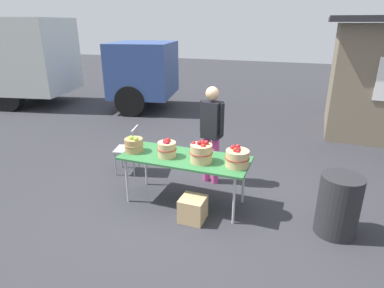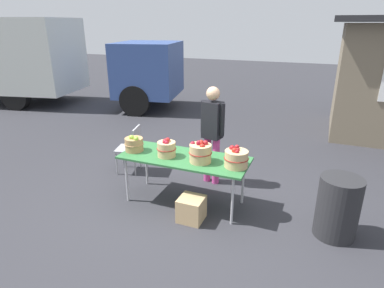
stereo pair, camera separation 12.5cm
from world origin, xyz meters
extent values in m
plane|color=#2D2D33|center=(0.00, 0.00, 0.00)|extent=(40.00, 40.00, 0.00)
cube|color=#2D6B38|center=(0.00, 0.00, 0.73)|extent=(1.90, 0.76, 0.03)
cylinder|color=#B2B2B7|center=(-0.83, -0.30, 0.36)|extent=(0.04, 0.04, 0.72)
cylinder|color=#B2B2B7|center=(0.83, -0.30, 0.36)|extent=(0.04, 0.04, 0.72)
cylinder|color=#B2B2B7|center=(-0.83, 0.30, 0.36)|extent=(0.04, 0.04, 0.72)
cylinder|color=#B2B2B7|center=(0.83, 0.30, 0.36)|extent=(0.04, 0.04, 0.72)
cylinder|color=#A87F51|center=(-0.81, -0.06, 0.85)|extent=(0.28, 0.28, 0.21)
torus|color=#A87F51|center=(-0.81, -0.06, 0.86)|extent=(0.30, 0.30, 0.01)
sphere|color=#8CB738|center=(-0.83, -0.09, 0.97)|extent=(0.07, 0.07, 0.07)
sphere|color=#8CB738|center=(-0.78, -0.04, 0.96)|extent=(0.06, 0.06, 0.06)
sphere|color=#8CB738|center=(-0.89, -0.02, 0.95)|extent=(0.07, 0.07, 0.07)
sphere|color=#8CB738|center=(-0.74, -0.11, 0.97)|extent=(0.07, 0.07, 0.07)
cylinder|color=tan|center=(-0.25, -0.07, 0.86)|extent=(0.27, 0.27, 0.22)
torus|color=maroon|center=(-0.25, -0.07, 0.87)|extent=(0.29, 0.29, 0.01)
sphere|color=maroon|center=(-0.26, -0.01, 0.99)|extent=(0.07, 0.07, 0.07)
sphere|color=maroon|center=(-0.23, -0.11, 0.98)|extent=(0.07, 0.07, 0.07)
sphere|color=#B22319|center=(-0.25, -0.06, 0.99)|extent=(0.07, 0.07, 0.07)
sphere|color=maroon|center=(-0.26, -0.10, 0.98)|extent=(0.07, 0.07, 0.07)
sphere|color=maroon|center=(-0.25, -0.08, 0.99)|extent=(0.07, 0.07, 0.07)
sphere|color=maroon|center=(-0.30, -0.03, 0.97)|extent=(0.07, 0.07, 0.07)
cylinder|color=tan|center=(0.28, -0.07, 0.88)|extent=(0.31, 0.31, 0.26)
torus|color=maroon|center=(0.28, -0.07, 0.89)|extent=(0.33, 0.33, 0.01)
sphere|color=#B22319|center=(0.32, -0.12, 1.01)|extent=(0.08, 0.08, 0.08)
sphere|color=#B22319|center=(0.26, 0.00, 1.02)|extent=(0.07, 0.07, 0.07)
sphere|color=maroon|center=(0.34, -0.03, 1.03)|extent=(0.08, 0.08, 0.08)
sphere|color=#B22319|center=(0.28, -0.07, 1.03)|extent=(0.07, 0.07, 0.07)
sphere|color=maroon|center=(0.26, -0.08, 1.03)|extent=(0.07, 0.07, 0.07)
sphere|color=maroon|center=(0.16, -0.06, 1.00)|extent=(0.07, 0.07, 0.07)
sphere|color=maroon|center=(0.33, -0.12, 1.01)|extent=(0.07, 0.07, 0.07)
cylinder|color=tan|center=(0.79, -0.04, 0.87)|extent=(0.32, 0.32, 0.23)
torus|color=maroon|center=(0.79, -0.04, 0.88)|extent=(0.34, 0.34, 0.01)
sphere|color=maroon|center=(0.80, -0.03, 0.99)|extent=(0.07, 0.07, 0.07)
sphere|color=maroon|center=(0.77, 0.04, 1.00)|extent=(0.07, 0.07, 0.07)
sphere|color=maroon|center=(0.80, -0.10, 0.98)|extent=(0.07, 0.07, 0.07)
sphere|color=maroon|center=(0.71, 0.01, 1.00)|extent=(0.08, 0.08, 0.08)
sphere|color=#B22319|center=(0.77, -0.08, 1.00)|extent=(0.08, 0.08, 0.08)
cylinder|color=#CC3F8C|center=(0.24, 0.78, 0.41)|extent=(0.12, 0.12, 0.81)
cylinder|color=#CC3F8C|center=(0.07, 0.82, 0.41)|extent=(0.12, 0.12, 0.81)
cube|color=black|center=(0.16, 0.80, 1.12)|extent=(0.34, 0.28, 0.61)
sphere|color=tan|center=(0.16, 0.80, 1.55)|extent=(0.22, 0.22, 0.22)
cylinder|color=black|center=(0.33, 0.76, 1.15)|extent=(0.08, 0.08, 0.54)
cylinder|color=black|center=(-0.02, 0.84, 1.15)|extent=(0.08, 0.08, 0.54)
cube|color=silver|center=(-7.97, 3.99, 1.60)|extent=(4.57, 3.03, 2.30)
cube|color=#334C8C|center=(-3.37, 4.98, 1.25)|extent=(2.20, 2.43, 1.60)
cube|color=black|center=(-2.54, 5.16, 1.57)|extent=(0.41, 1.73, 0.80)
cylinder|color=black|center=(-3.73, 5.87, 0.45)|extent=(0.94, 0.46, 0.90)
cylinder|color=black|center=(-3.33, 4.01, 0.45)|extent=(0.94, 0.46, 0.90)
cylinder|color=black|center=(-7.58, 5.04, 0.45)|extent=(0.94, 0.46, 0.90)
cylinder|color=black|center=(-7.18, 3.19, 0.45)|extent=(0.94, 0.46, 0.90)
cube|color=#99999E|center=(-1.40, 0.63, 0.44)|extent=(0.49, 0.49, 0.04)
cube|color=#99999E|center=(-1.22, 0.67, 0.66)|extent=(0.13, 0.40, 0.40)
cylinder|color=gray|center=(-1.60, 0.75, 0.21)|extent=(0.02, 0.02, 0.42)
cylinder|color=gray|center=(-1.52, 0.42, 0.21)|extent=(0.02, 0.02, 0.42)
cylinder|color=gray|center=(-1.28, 0.84, 0.21)|extent=(0.02, 0.02, 0.42)
cylinder|color=gray|center=(-1.19, 0.51, 0.21)|extent=(0.02, 0.02, 0.42)
cylinder|color=#262628|center=(2.13, -0.02, 0.41)|extent=(0.52, 0.52, 0.82)
cube|color=tan|center=(0.28, -0.41, 0.17)|extent=(0.34, 0.34, 0.34)
camera|label=1|loc=(1.64, -4.05, 2.60)|focal=30.24mm
camera|label=2|loc=(1.76, -4.01, 2.60)|focal=30.24mm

